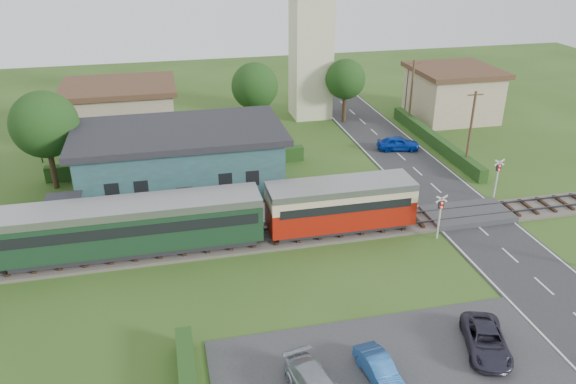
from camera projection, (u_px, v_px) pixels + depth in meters
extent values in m
plane|color=#2D4C19|center=(345.00, 246.00, 37.26)|extent=(120.00, 120.00, 0.00)
cube|color=#4C443D|center=(336.00, 231.00, 38.98)|extent=(76.00, 3.20, 0.20)
cube|color=#3F3F47|center=(340.00, 232.00, 38.21)|extent=(76.00, 0.08, 0.15)
cube|color=#3F3F47|center=(333.00, 222.00, 39.48)|extent=(76.00, 0.08, 0.15)
cube|color=#28282B|center=(481.00, 230.00, 39.26)|extent=(6.00, 70.00, 0.05)
cube|color=#333335|center=(395.00, 378.00, 26.38)|extent=(17.00, 9.00, 0.08)
cube|color=#333335|center=(467.00, 214.00, 40.94)|extent=(6.20, 3.40, 0.45)
cube|color=gray|center=(188.00, 223.00, 39.73)|extent=(30.00, 3.00, 0.45)
cube|color=beige|center=(66.00, 217.00, 37.51)|extent=(2.00, 2.00, 2.40)
cube|color=#232328|center=(62.00, 200.00, 36.96)|extent=(2.30, 2.30, 0.15)
cube|color=#2F6966|center=(181.00, 164.00, 43.90)|extent=(15.00, 8.00, 4.80)
cube|color=#232328|center=(178.00, 132.00, 42.76)|extent=(16.00, 9.00, 0.50)
cube|color=#232328|center=(185.00, 200.00, 40.99)|extent=(1.20, 0.12, 2.20)
cube|color=black|center=(112.00, 191.00, 39.43)|extent=(1.00, 0.12, 1.20)
cube|color=black|center=(141.00, 188.00, 39.83)|extent=(1.00, 0.12, 1.20)
cube|color=black|center=(225.00, 180.00, 41.04)|extent=(1.00, 0.12, 1.20)
cube|color=black|center=(252.00, 178.00, 41.44)|extent=(1.00, 0.12, 1.20)
cube|color=#232328|center=(340.00, 224.00, 38.81)|extent=(9.00, 2.20, 0.50)
cube|color=#9C160A|center=(340.00, 211.00, 38.38)|extent=(10.00, 2.80, 1.80)
cube|color=beige|center=(341.00, 195.00, 37.85)|extent=(10.00, 2.82, 0.90)
cube|color=black|center=(341.00, 199.00, 38.00)|extent=(9.00, 2.88, 0.60)
cube|color=gray|center=(341.00, 186.00, 37.57)|extent=(10.00, 2.90, 0.45)
cube|color=#232328|center=(138.00, 247.00, 36.08)|extent=(15.20, 2.20, 0.50)
cube|color=#16331E|center=(135.00, 226.00, 35.43)|extent=(16.00, 2.80, 2.60)
cube|color=black|center=(134.00, 221.00, 35.26)|extent=(15.40, 2.86, 0.70)
cube|color=gray|center=(132.00, 207.00, 34.83)|extent=(16.00, 2.90, 0.50)
cube|color=beige|center=(311.00, 52.00, 59.90)|extent=(4.00, 4.00, 14.00)
cube|color=tan|center=(122.00, 114.00, 55.17)|extent=(10.00, 8.00, 5.00)
cube|color=#472D1E|center=(118.00, 86.00, 53.99)|extent=(10.80, 8.80, 0.50)
cube|color=tan|center=(452.00, 95.00, 61.33)|extent=(8.00, 8.00, 5.00)
cube|color=#472D1E|center=(455.00, 70.00, 60.15)|extent=(8.80, 8.80, 0.50)
cube|color=#193814|center=(434.00, 140.00, 53.94)|extent=(0.80, 18.00, 1.20)
cube|color=#193814|center=(180.00, 163.00, 48.61)|extent=(22.00, 0.80, 1.30)
cylinder|color=#332316|center=(52.00, 164.00, 44.67)|extent=(0.44, 0.44, 4.12)
sphere|color=#143311|center=(44.00, 124.00, 43.24)|extent=(5.20, 5.20, 5.20)
cylinder|color=#332316|center=(256.00, 117.00, 56.28)|extent=(0.44, 0.44, 3.85)
sphere|color=#143311|center=(255.00, 86.00, 54.94)|extent=(4.60, 4.60, 4.60)
cylinder|color=#332316|center=(344.00, 106.00, 60.11)|extent=(0.44, 0.44, 3.58)
sphere|color=#143311|center=(345.00, 79.00, 58.86)|extent=(4.20, 4.20, 4.20)
cylinder|color=#473321|center=(470.00, 132.00, 47.42)|extent=(0.22, 0.22, 7.00)
cube|color=#473321|center=(476.00, 95.00, 46.04)|extent=(1.40, 0.10, 0.10)
cylinder|color=#473321|center=(411.00, 94.00, 57.98)|extent=(0.22, 0.22, 7.00)
cube|color=#473321|center=(414.00, 63.00, 56.60)|extent=(1.40, 0.10, 0.10)
cylinder|color=silver|center=(439.00, 219.00, 37.55)|extent=(0.12, 0.12, 3.00)
cube|color=#232328|center=(441.00, 204.00, 37.08)|extent=(0.35, 0.18, 0.55)
sphere|color=#FF190C|center=(442.00, 203.00, 36.91)|extent=(0.14, 0.14, 0.14)
sphere|color=#FF190C|center=(442.00, 207.00, 37.04)|extent=(0.14, 0.14, 0.14)
cube|color=silver|center=(442.00, 199.00, 36.91)|extent=(0.84, 0.05, 0.55)
cube|color=silver|center=(442.00, 199.00, 36.91)|extent=(0.84, 0.05, 0.55)
cylinder|color=silver|center=(496.00, 180.00, 43.23)|extent=(0.12, 0.12, 3.00)
cube|color=#232328|center=(499.00, 167.00, 42.75)|extent=(0.35, 0.18, 0.55)
sphere|color=#FF190C|center=(500.00, 166.00, 42.58)|extent=(0.14, 0.14, 0.14)
sphere|color=#FF190C|center=(499.00, 170.00, 42.71)|extent=(0.14, 0.14, 0.14)
cube|color=silver|center=(500.00, 162.00, 42.58)|extent=(0.84, 0.05, 0.55)
cube|color=silver|center=(500.00, 162.00, 42.58)|extent=(0.84, 0.05, 0.55)
cylinder|color=#3F3F47|center=(37.00, 136.00, 49.36)|extent=(0.14, 0.14, 5.00)
sphere|color=orange|center=(32.00, 109.00, 48.29)|extent=(0.30, 0.30, 0.30)
cylinder|color=#3F3F47|center=(407.00, 90.00, 63.17)|extent=(0.14, 0.14, 5.00)
sphere|color=orange|center=(409.00, 68.00, 62.09)|extent=(0.30, 0.30, 0.30)
imported|color=#072FA4|center=(398.00, 143.00, 52.84)|extent=(4.15, 2.33, 1.33)
imported|color=#205398|center=(379.00, 369.00, 26.11)|extent=(1.57, 3.42, 1.09)
imported|color=#2A2737|center=(486.00, 341.00, 27.81)|extent=(3.15, 4.58, 1.16)
imported|color=gray|center=(279.00, 204.00, 40.29)|extent=(0.59, 0.41, 1.52)
imported|color=gray|center=(115.00, 215.00, 38.57)|extent=(0.85, 0.94, 1.58)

